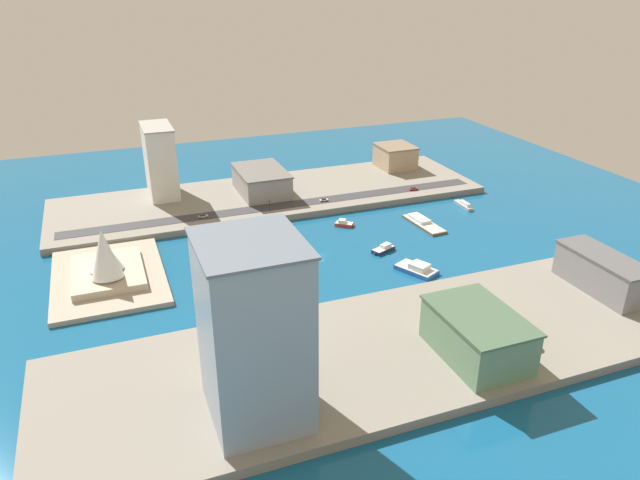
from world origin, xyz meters
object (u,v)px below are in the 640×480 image
(apartment_midrise_tan, at_px, (395,156))
(hotel_broad_white, at_px, (160,161))
(traffic_light_waterfront, at_px, (269,204))
(tugboat_red, at_px, (344,224))
(sedan_silver, at_px, (203,216))
(water_taxi_orange, at_px, (246,235))
(barge_flat_brown, at_px, (423,222))
(pickup_red, at_px, (413,189))
(patrol_launch_navy, at_px, (384,249))
(yacht_sleek_gray, at_px, (464,205))
(catamaran_blue, at_px, (417,269))
(sailboat_small_white, at_px, (217,256))
(terminal_long_green, at_px, (477,335))
(carpark_squat_concrete, at_px, (261,181))
(opera_landmark, at_px, (106,260))
(tower_tall_glass, at_px, (254,332))
(van_white, at_px, (324,200))

(apartment_midrise_tan, relative_size, hotel_broad_white, 0.61)
(apartment_midrise_tan, xyz_separation_m, traffic_light_waterfront, (-46.59, 98.01, -2.90))
(tugboat_red, bearing_deg, sedan_silver, 66.92)
(water_taxi_orange, bearing_deg, barge_flat_brown, -99.95)
(water_taxi_orange, bearing_deg, pickup_red, -77.19)
(patrol_launch_navy, distance_m, apartment_midrise_tan, 121.37)
(yacht_sleek_gray, height_order, sedan_silver, sedan_silver)
(patrol_launch_navy, relative_size, catamaran_blue, 0.64)
(apartment_midrise_tan, relative_size, traffic_light_waterfront, 3.72)
(sailboat_small_white, distance_m, pickup_red, 129.70)
(catamaran_blue, relative_size, terminal_long_green, 0.57)
(tugboat_red, xyz_separation_m, water_taxi_orange, (2.97, 50.59, 0.39))
(carpark_squat_concrete, relative_size, pickup_red, 7.65)
(traffic_light_waterfront, bearing_deg, opera_landmark, 117.49)
(terminal_long_green, relative_size, traffic_light_waterfront, 5.44)
(water_taxi_orange, height_order, apartment_midrise_tan, apartment_midrise_tan)
(hotel_broad_white, xyz_separation_m, opera_landmark, (-90.51, 34.69, -13.19))
(sedan_silver, bearing_deg, pickup_red, -90.69)
(barge_flat_brown, height_order, tugboat_red, tugboat_red)
(barge_flat_brown, xyz_separation_m, sailboat_small_white, (-0.84, 106.78, -0.04))
(patrol_launch_navy, relative_size, yacht_sleek_gray, 0.78)
(tower_tall_glass, bearing_deg, catamaran_blue, -53.66)
(catamaran_blue, height_order, opera_landmark, opera_landmark)
(barge_flat_brown, bearing_deg, opera_landmark, 92.52)
(hotel_broad_white, xyz_separation_m, sedan_silver, (-42.67, -14.18, -18.86))
(pickup_red, height_order, opera_landmark, opera_landmark)
(patrol_launch_navy, distance_m, opera_landmark, 121.96)
(pickup_red, bearing_deg, catamaran_blue, 151.88)
(carpark_squat_concrete, xyz_separation_m, pickup_red, (-27.54, -82.86, -5.93))
(carpark_squat_concrete, bearing_deg, tower_tall_glass, 163.82)
(catamaran_blue, bearing_deg, terminal_long_green, 166.84)
(water_taxi_orange, bearing_deg, sailboat_small_white, 132.84)
(tower_tall_glass, bearing_deg, barge_flat_brown, -46.78)
(van_white, distance_m, pickup_red, 54.89)
(catamaran_blue, relative_size, opera_landmark, 0.52)
(carpark_squat_concrete, bearing_deg, opera_landmark, 130.18)
(barge_flat_brown, distance_m, pickup_red, 42.99)
(sedan_silver, bearing_deg, catamaran_blue, -138.70)
(terminal_long_green, xyz_separation_m, carpark_squat_concrete, (177.26, 22.26, -1.01))
(water_taxi_orange, relative_size, hotel_broad_white, 0.30)
(terminal_long_green, bearing_deg, tower_tall_glass, 90.70)
(tower_tall_glass, bearing_deg, opera_landmark, 18.97)
(apartment_midrise_tan, bearing_deg, water_taxi_orange, 120.14)
(terminal_long_green, bearing_deg, tugboat_red, -2.68)
(catamaran_blue, bearing_deg, pickup_red, -28.12)
(apartment_midrise_tan, bearing_deg, sedan_silver, 107.62)
(apartment_midrise_tan, height_order, van_white, apartment_midrise_tan)
(patrol_launch_navy, height_order, water_taxi_orange, water_taxi_orange)
(sailboat_small_white, height_order, water_taxi_orange, sailboat_small_white)
(hotel_broad_white, height_order, van_white, hotel_broad_white)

